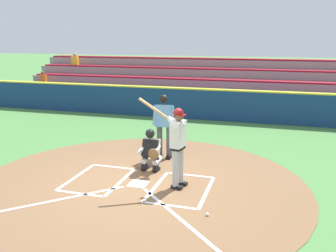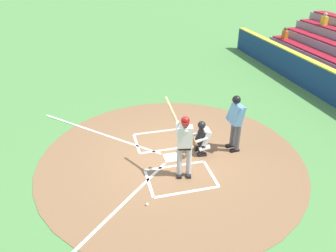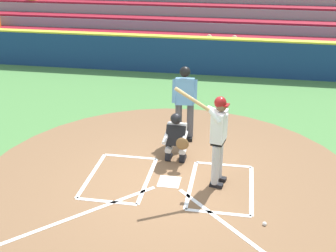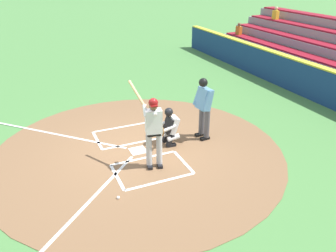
% 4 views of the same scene
% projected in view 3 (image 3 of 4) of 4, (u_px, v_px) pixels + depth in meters
% --- Properties ---
extents(ground_plane, '(120.00, 120.00, 0.00)m').
position_uv_depth(ground_plane, '(169.00, 182.00, 8.82)').
color(ground_plane, '#4C8442').
extents(dirt_circle, '(8.00, 8.00, 0.01)m').
position_uv_depth(dirt_circle, '(169.00, 182.00, 8.82)').
color(dirt_circle, brown).
rests_on(dirt_circle, ground).
extents(home_plate_and_chalk, '(7.93, 4.91, 0.01)m').
position_uv_depth(home_plate_and_chalk, '(161.00, 206.00, 8.03)').
color(home_plate_and_chalk, white).
rests_on(home_plate_and_chalk, dirt_circle).
extents(batter, '(1.03, 0.57, 2.13)m').
position_uv_depth(batter, '(218.00, 135.00, 8.32)').
color(batter, '#BCBCBC').
rests_on(batter, ground).
extents(catcher, '(0.59, 0.63, 1.13)m').
position_uv_depth(catcher, '(177.00, 136.00, 9.44)').
color(catcher, black).
rests_on(catcher, ground).
extents(plate_umpire, '(0.60, 0.45, 1.86)m').
position_uv_depth(plate_umpire, '(185.00, 98.00, 10.20)').
color(plate_umpire, '#4C4C51').
rests_on(plate_umpire, ground).
extents(baseball, '(0.07, 0.07, 0.07)m').
position_uv_depth(baseball, '(265.00, 224.00, 7.51)').
color(baseball, white).
rests_on(baseball, ground).
extents(backstop_wall, '(22.00, 0.36, 1.31)m').
position_uv_depth(backstop_wall, '(205.00, 56.00, 15.29)').
color(backstop_wall, navy).
rests_on(backstop_wall, ground).
extents(bleacher_stand, '(20.00, 4.25, 2.55)m').
position_uv_depth(bleacher_stand, '(213.00, 31.00, 18.14)').
color(bleacher_stand, gray).
rests_on(bleacher_stand, ground).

